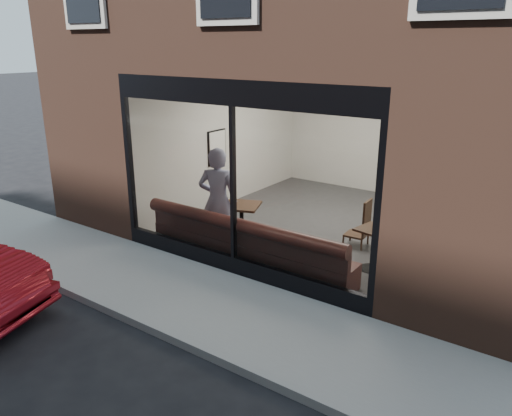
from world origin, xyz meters
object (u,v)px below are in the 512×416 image
Objects in this scene: cafe_table_left at (241,206)px; cafe_table_right at (375,230)px; person at (218,201)px; cafe_chair_right at (356,235)px; banquette at (248,253)px.

cafe_table_left is 2.63m from cafe_table_right.
cafe_chair_right is (1.98, 1.70, -0.75)m from person.
cafe_table_left is at bearing 25.19° from cafe_chair_right.
person is at bearing 167.86° from banquette.
cafe_table_left is at bearing -174.56° from cafe_table_right.
banquette is 7.25× the size of cafe_table_right.
cafe_chair_right is at bearing 28.81° from cafe_table_left.
person is at bearing 36.95° from cafe_chair_right.
banquette is 2.21m from cafe_chair_right.
cafe_table_right is 1.18m from cafe_chair_right.
person is 2.83m from cafe_table_right.
banquette is 10.33× the size of cafe_chair_right.
banquette reaches higher than cafe_chair_right.
person reaches higher than cafe_table_right.
cafe_table_left is at bearing 132.75° from banquette.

